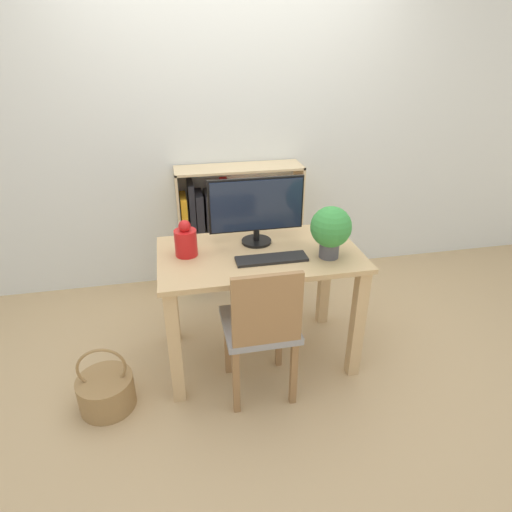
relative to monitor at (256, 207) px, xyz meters
name	(u,v)px	position (x,y,z in m)	size (l,w,h in m)	color
ground_plane	(259,354)	(-0.01, -0.14, -0.99)	(10.00, 10.00, 0.00)	tan
wall_back	(228,123)	(-0.01, 1.02, 0.31)	(8.00, 0.05, 2.60)	silver
desk	(259,275)	(-0.01, -0.14, -0.38)	(1.18, 0.67, 0.76)	tan
monitor	(256,207)	(0.00, 0.00, 0.00)	(0.57, 0.18, 0.41)	black
keyboard	(272,259)	(0.04, -0.25, -0.22)	(0.41, 0.12, 0.02)	black
vase	(186,241)	(-0.43, -0.09, -0.14)	(0.13, 0.13, 0.21)	red
potted_plant	(331,229)	(0.36, -0.27, -0.05)	(0.23, 0.23, 0.30)	#4C4C51
chair	(262,326)	(-0.07, -0.48, -0.50)	(0.40, 0.40, 0.87)	gray
bookshelf	(218,235)	(-0.14, 0.84, -0.54)	(0.98, 0.28, 1.00)	#D8BC8C
basket	(106,391)	(-0.95, -0.39, -0.88)	(0.31, 0.31, 0.40)	#997547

